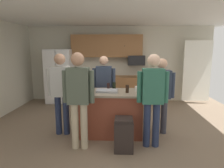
{
  "coord_description": "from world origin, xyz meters",
  "views": [
    {
      "loc": [
        0.08,
        -4.19,
        1.82
      ],
      "look_at": [
        -0.11,
        0.14,
        1.05
      ],
      "focal_mm": 31.47,
      "sensor_mm": 36.0,
      "label": 1
    }
  ],
  "objects_px": {
    "glass_short_whisky": "(90,87)",
    "glass_dark_ale": "(108,86)",
    "person_guest_right": "(79,94)",
    "tumbler_amber": "(114,86)",
    "trash_bin": "(124,134)",
    "microwave_over_range": "(136,60)",
    "person_guest_by_door": "(153,94)",
    "mug_blue_stoneware": "(137,89)",
    "serving_tray": "(107,91)",
    "glass_stout_tall": "(127,89)",
    "person_host_foreground": "(61,89)",
    "kitchen_island": "(111,113)",
    "person_guest_left": "(161,91)",
    "person_elder_center": "(104,85)",
    "refrigerator": "(60,76)"
  },
  "relations": [
    {
      "from": "microwave_over_range",
      "to": "person_guest_right",
      "type": "height_order",
      "value": "person_guest_right"
    },
    {
      "from": "refrigerator",
      "to": "serving_tray",
      "type": "bearing_deg",
      "value": -54.99
    },
    {
      "from": "person_guest_right",
      "to": "glass_short_whisky",
      "type": "distance_m",
      "value": 0.75
    },
    {
      "from": "mug_blue_stoneware",
      "to": "glass_stout_tall",
      "type": "distance_m",
      "value": 0.26
    },
    {
      "from": "refrigerator",
      "to": "kitchen_island",
      "type": "bearing_deg",
      "value": -53.41
    },
    {
      "from": "person_host_foreground",
      "to": "serving_tray",
      "type": "distance_m",
      "value": 0.97
    },
    {
      "from": "refrigerator",
      "to": "microwave_over_range",
      "type": "distance_m",
      "value": 2.66
    },
    {
      "from": "glass_short_whisky",
      "to": "trash_bin",
      "type": "xyz_separation_m",
      "value": [
        0.73,
        -0.79,
        -0.71
      ]
    },
    {
      "from": "person_guest_right",
      "to": "tumbler_amber",
      "type": "height_order",
      "value": "person_guest_right"
    },
    {
      "from": "kitchen_island",
      "to": "tumbler_amber",
      "type": "distance_m",
      "value": 0.59
    },
    {
      "from": "mug_blue_stoneware",
      "to": "glass_short_whisky",
      "type": "relative_size",
      "value": 0.86
    },
    {
      "from": "glass_dark_ale",
      "to": "person_guest_right",
      "type": "bearing_deg",
      "value": -118.31
    },
    {
      "from": "serving_tray",
      "to": "trash_bin",
      "type": "bearing_deg",
      "value": -62.57
    },
    {
      "from": "refrigerator",
      "to": "glass_short_whisky",
      "type": "height_order",
      "value": "refrigerator"
    },
    {
      "from": "person_guest_left",
      "to": "tumbler_amber",
      "type": "relative_size",
      "value": 10.06
    },
    {
      "from": "person_elder_center",
      "to": "serving_tray",
      "type": "relative_size",
      "value": 3.77
    },
    {
      "from": "glass_short_whisky",
      "to": "glass_dark_ale",
      "type": "bearing_deg",
      "value": 18.76
    },
    {
      "from": "person_guest_right",
      "to": "serving_tray",
      "type": "bearing_deg",
      "value": 3.68
    },
    {
      "from": "person_guest_by_door",
      "to": "glass_dark_ale",
      "type": "distance_m",
      "value": 1.14
    },
    {
      "from": "mug_blue_stoneware",
      "to": "trash_bin",
      "type": "distance_m",
      "value": 1.06
    },
    {
      "from": "refrigerator",
      "to": "person_elder_center",
      "type": "xyz_separation_m",
      "value": [
        1.67,
        -1.8,
        0.05
      ]
    },
    {
      "from": "person_host_foreground",
      "to": "glass_stout_tall",
      "type": "relative_size",
      "value": 10.83
    },
    {
      "from": "tumbler_amber",
      "to": "refrigerator",
      "type": "bearing_deg",
      "value": 129.9
    },
    {
      "from": "glass_dark_ale",
      "to": "serving_tray",
      "type": "distance_m",
      "value": 0.27
    },
    {
      "from": "kitchen_island",
      "to": "glass_stout_tall",
      "type": "bearing_deg",
      "value": -15.73
    },
    {
      "from": "person_guest_left",
      "to": "trash_bin",
      "type": "bearing_deg",
      "value": 39.75
    },
    {
      "from": "trash_bin",
      "to": "kitchen_island",
      "type": "bearing_deg",
      "value": 110.38
    },
    {
      "from": "person_guest_by_door",
      "to": "refrigerator",
      "type": "bearing_deg",
      "value": -15.28
    },
    {
      "from": "person_host_foreground",
      "to": "glass_dark_ale",
      "type": "height_order",
      "value": "person_host_foreground"
    },
    {
      "from": "mug_blue_stoneware",
      "to": "tumbler_amber",
      "type": "height_order",
      "value": "tumbler_amber"
    },
    {
      "from": "person_host_foreground",
      "to": "glass_short_whisky",
      "type": "bearing_deg",
      "value": 11.78
    },
    {
      "from": "glass_dark_ale",
      "to": "trash_bin",
      "type": "height_order",
      "value": "glass_dark_ale"
    },
    {
      "from": "mug_blue_stoneware",
      "to": "trash_bin",
      "type": "height_order",
      "value": "mug_blue_stoneware"
    },
    {
      "from": "refrigerator",
      "to": "trash_bin",
      "type": "height_order",
      "value": "refrigerator"
    },
    {
      "from": "glass_stout_tall",
      "to": "serving_tray",
      "type": "relative_size",
      "value": 0.36
    },
    {
      "from": "microwave_over_range",
      "to": "tumbler_amber",
      "type": "height_order",
      "value": "microwave_over_range"
    },
    {
      "from": "glass_short_whisky",
      "to": "glass_stout_tall",
      "type": "distance_m",
      "value": 0.83
    },
    {
      "from": "glass_dark_ale",
      "to": "glass_stout_tall",
      "type": "distance_m",
      "value": 0.52
    },
    {
      "from": "mug_blue_stoneware",
      "to": "glass_stout_tall",
      "type": "height_order",
      "value": "glass_stout_tall"
    },
    {
      "from": "person_guest_right",
      "to": "tumbler_amber",
      "type": "bearing_deg",
      "value": 5.86
    },
    {
      "from": "person_guest_by_door",
      "to": "mug_blue_stoneware",
      "type": "xyz_separation_m",
      "value": [
        -0.24,
        0.58,
        -0.01
      ]
    },
    {
      "from": "mug_blue_stoneware",
      "to": "serving_tray",
      "type": "xyz_separation_m",
      "value": [
        -0.63,
        -0.09,
        -0.03
      ]
    },
    {
      "from": "person_guest_by_door",
      "to": "mug_blue_stoneware",
      "type": "height_order",
      "value": "person_guest_by_door"
    },
    {
      "from": "glass_stout_tall",
      "to": "trash_bin",
      "type": "bearing_deg",
      "value": -96.8
    },
    {
      "from": "kitchen_island",
      "to": "person_elder_center",
      "type": "height_order",
      "value": "person_elder_center"
    },
    {
      "from": "glass_stout_tall",
      "to": "serving_tray",
      "type": "distance_m",
      "value": 0.43
    },
    {
      "from": "person_host_foreground",
      "to": "person_guest_right",
      "type": "relative_size",
      "value": 0.98
    },
    {
      "from": "glass_stout_tall",
      "to": "tumbler_amber",
      "type": "xyz_separation_m",
      "value": [
        -0.28,
        0.32,
        0.0
      ]
    },
    {
      "from": "person_host_foreground",
      "to": "serving_tray",
      "type": "relative_size",
      "value": 3.94
    },
    {
      "from": "person_elder_center",
      "to": "glass_stout_tall",
      "type": "distance_m",
      "value": 1.0
    }
  ]
}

